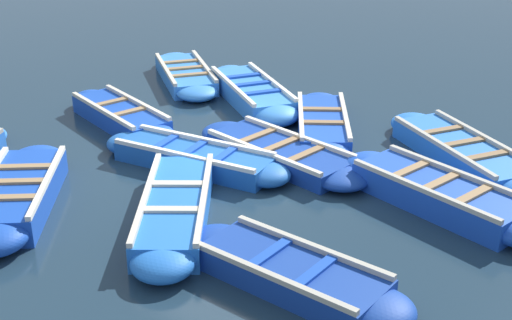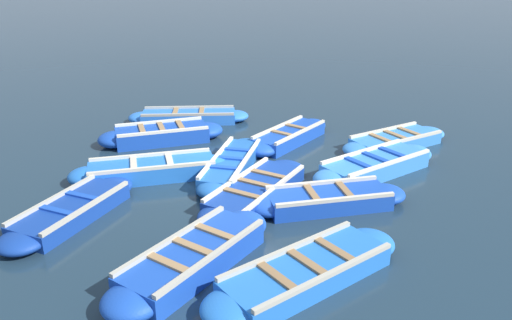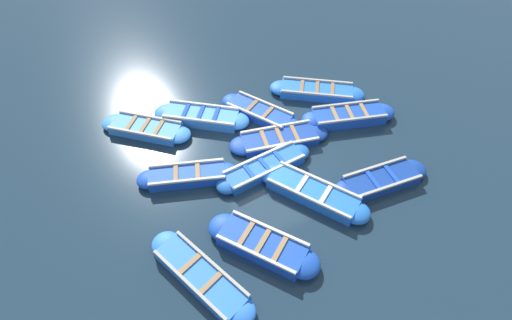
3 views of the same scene
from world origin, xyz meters
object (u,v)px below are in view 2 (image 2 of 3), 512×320
object	(u,v)px
boat_centre	(72,211)
boat_outer_left	(189,117)
boat_inner_gap	(194,258)
boat_broadside	(307,272)
boat_outer_right	(256,190)
boat_bow_out	(231,165)
boat_alongside	(289,136)
boat_far_corner	(395,141)
boat_near_quay	(375,166)
boat_tucked	(152,170)
boat_stern_in	(328,199)
boat_mid_row	(162,135)

from	to	relation	value
boat_centre	boat_outer_left	distance (m)	6.26
boat_inner_gap	boat_broadside	distance (m)	1.79
boat_outer_right	boat_bow_out	distance (m)	1.44
boat_alongside	boat_far_corner	size ratio (longest dim) A/B	1.03
boat_near_quay	boat_tucked	bearing A→B (deg)	-66.53
boat_alongside	boat_tucked	xyz separation A→B (m)	(3.31, -2.20, 0.01)
boat_outer_right	boat_far_corner	xyz separation A→B (m)	(-4.11, 2.36, 0.01)
boat_broadside	boat_bow_out	world-z (taller)	boat_broadside
boat_bow_out	boat_outer_left	bearing A→B (deg)	-138.16
boat_near_quay	boat_tucked	size ratio (longest dim) A/B	0.99
boat_alongside	boat_inner_gap	distance (m)	6.20
boat_outer_right	boat_far_corner	distance (m)	4.74
boat_bow_out	boat_tucked	bearing A→B (deg)	-58.53
boat_near_quay	boat_stern_in	xyz separation A→B (m)	(2.05, -0.62, -0.03)
boat_mid_row	boat_stern_in	size ratio (longest dim) A/B	1.00
boat_broadside	boat_far_corner	distance (m)	6.61
boat_centre	boat_stern_in	distance (m)	4.96
boat_near_quay	boat_tucked	xyz separation A→B (m)	(2.03, -4.67, -0.01)
boat_near_quay	boat_far_corner	size ratio (longest dim) A/B	1.08
boat_inner_gap	boat_broadside	bearing A→B (deg)	100.03
boat_outer_right	boat_far_corner	size ratio (longest dim) A/B	1.14
boat_centre	boat_near_quay	size ratio (longest dim) A/B	0.95
boat_mid_row	boat_outer_right	xyz separation A→B (m)	(2.24, 3.58, -0.05)
boat_near_quay	boat_outer_left	xyz separation A→B (m)	(-1.96, -5.87, -0.03)
boat_centre	boat_near_quay	distance (m)	6.61
boat_near_quay	boat_stern_in	world-z (taller)	boat_near_quay
boat_broadside	boat_stern_in	bearing A→B (deg)	-174.00
boat_outer_right	boat_alongside	distance (m)	3.42
boat_inner_gap	boat_broadside	world-z (taller)	boat_inner_gap
boat_centre	boat_inner_gap	size ratio (longest dim) A/B	0.91
boat_tucked	boat_outer_left	bearing A→B (deg)	-163.27
boat_alongside	boat_broadside	world-z (taller)	boat_alongside
boat_inner_gap	boat_outer_right	bearing A→B (deg)	-179.89
boat_centre	boat_broadside	distance (m)	4.73
boat_centre	boat_outer_right	bearing A→B (deg)	125.87
boat_bow_out	boat_alongside	bearing A→B (deg)	164.40
boat_mid_row	boat_stern_in	bearing A→B (deg)	66.86
boat_near_quay	boat_broadside	size ratio (longest dim) A/B	0.96
boat_centre	boat_inner_gap	world-z (taller)	boat_inner_gap
boat_centre	boat_stern_in	world-z (taller)	boat_stern_in
boat_bow_out	boat_stern_in	bearing A→B (deg)	69.14
boat_near_quay	boat_bow_out	distance (m)	3.32
boat_mid_row	boat_alongside	bearing A→B (deg)	109.73
boat_near_quay	boat_outer_right	bearing A→B (deg)	-45.16
boat_centre	boat_bow_out	size ratio (longest dim) A/B	0.93
boat_far_corner	boat_tucked	bearing A→B (deg)	-50.62
boat_centre	boat_outer_left	bearing A→B (deg)	-172.66
boat_near_quay	boat_inner_gap	world-z (taller)	boat_inner_gap
boat_bow_out	boat_tucked	xyz separation A→B (m)	(0.94, -1.53, 0.02)
boat_far_corner	boat_tucked	distance (m)	6.34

